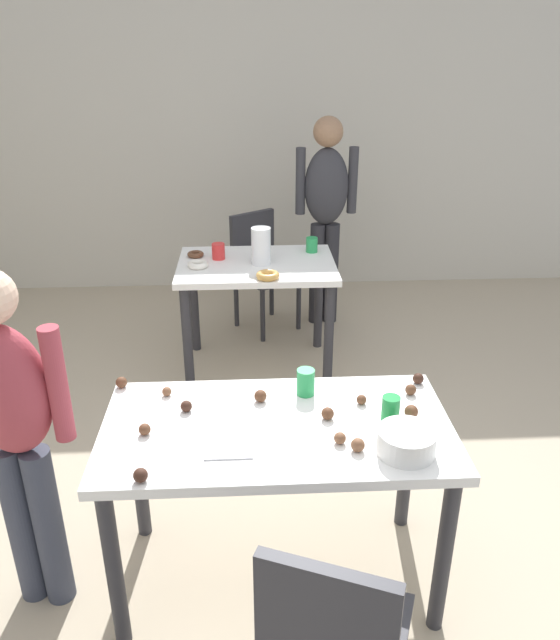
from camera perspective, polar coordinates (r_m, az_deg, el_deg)
ground_plane at (r=2.98m, az=1.65°, el=-19.17°), size 6.40×6.40×0.00m
wall_back at (r=5.40m, az=-1.01°, el=16.55°), size 6.40×0.10×2.60m
dining_table_near at (r=2.40m, az=-0.28°, el=-11.63°), size 1.30×0.68×0.75m
dining_table_far at (r=4.00m, az=-2.14°, el=3.63°), size 0.99×0.70×0.75m
chair_near_table at (r=2.00m, az=4.85°, el=-27.15°), size 0.52×0.52×0.87m
chair_far_table at (r=4.70m, az=-1.77°, el=5.17°), size 0.56×0.56×0.87m
person_girl_near at (r=2.40m, az=-23.25°, el=-8.58°), size 0.46×0.26×1.40m
person_adult_far at (r=4.63m, az=4.23°, el=10.53°), size 0.45×0.21×1.56m
mixing_bowl at (r=2.22m, az=11.49°, el=-10.87°), size 0.20×0.20×0.09m
soda_can at (r=2.33m, az=10.07°, el=-8.27°), size 0.07×0.07×0.12m
fork_near at (r=2.18m, az=-4.74°, el=-12.49°), size 0.17×0.02×0.01m
cup_near_0 at (r=2.49m, az=2.36°, el=-5.70°), size 0.07×0.07×0.11m
cake_ball_0 at (r=2.47m, az=7.48°, el=-7.25°), size 0.04×0.04×0.04m
cake_ball_1 at (r=2.21m, az=7.14°, el=-11.29°), size 0.05×0.05×0.05m
cake_ball_2 at (r=2.63m, az=-14.32°, el=-5.55°), size 0.05×0.05×0.05m
cake_ball_3 at (r=2.33m, az=-12.30°, el=-9.76°), size 0.04×0.04×0.04m
cake_ball_4 at (r=2.43m, az=-8.58°, el=-7.81°), size 0.04×0.04×0.04m
cake_ball_5 at (r=2.36m, az=4.39°, el=-8.54°), size 0.05×0.05×0.05m
cake_ball_6 at (r=2.64m, az=12.54°, el=-5.26°), size 0.05×0.05×0.05m
cake_ball_7 at (r=2.24m, az=5.51°, el=-10.72°), size 0.04×0.04×0.04m
cake_ball_8 at (r=2.54m, az=-10.33°, el=-6.46°), size 0.04×0.04×0.04m
cake_ball_9 at (r=2.41m, az=11.94°, el=-8.21°), size 0.05×0.05×0.05m
cake_ball_10 at (r=2.56m, az=11.88°, el=-6.27°), size 0.04×0.04×0.04m
cake_ball_11 at (r=2.11m, az=-12.66°, el=-13.70°), size 0.05×0.05×0.05m
cake_ball_12 at (r=2.46m, az=-1.80°, el=-6.97°), size 0.05×0.05×0.05m
pitcher_far at (r=3.90m, az=-1.75°, el=6.77°), size 0.12×0.12×0.23m
cup_far_0 at (r=4.03m, az=-5.66°, el=6.28°), size 0.08×0.08×0.10m
cup_far_1 at (r=4.15m, az=2.93°, el=6.90°), size 0.08×0.08×0.10m
donut_far_0 at (r=4.10m, az=-7.74°, el=5.99°), size 0.11×0.11×0.03m
donut_far_1 at (r=3.68m, az=-1.13°, el=4.11°), size 0.14×0.14×0.04m
donut_far_2 at (r=3.90m, az=-7.53°, el=5.06°), size 0.13×0.13×0.04m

